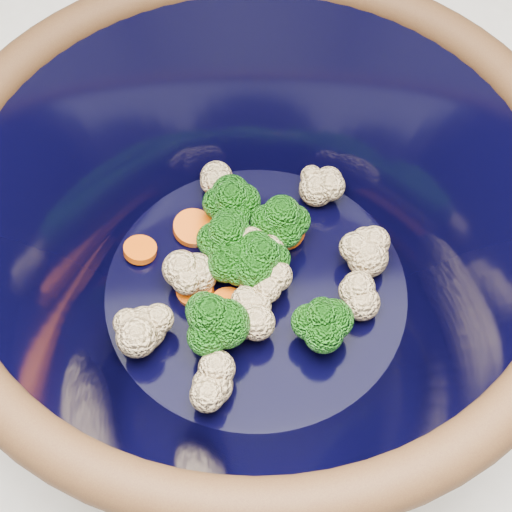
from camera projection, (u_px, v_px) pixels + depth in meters
The scene contains 2 objects.
mixing_bowl at pixel (256, 242), 0.47m from camera, with size 0.49×0.49×0.17m.
vegetable_pile at pixel (252, 263), 0.50m from camera, with size 0.19×0.20×0.06m.
Camera 1 is at (0.01, -0.15, 1.39)m, focal length 50.00 mm.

